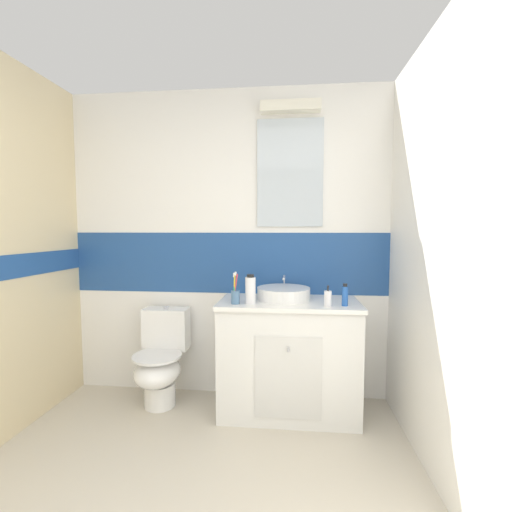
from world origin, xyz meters
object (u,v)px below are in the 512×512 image
Objects in this scene: mouthwash_bottle at (250,290)px; soap_dispenser at (328,298)px; toothbrush_cup at (235,295)px; sink_basin at (284,293)px; deodorant_spray_can at (345,295)px; toilet at (161,360)px.

soap_dispenser is at bearing -2.78° from mouthwash_bottle.
toothbrush_cup is at bearing -173.86° from mouthwash_bottle.
soap_dispenser is at bearing -33.85° from sink_basin.
deodorant_spray_can is at bearing 0.38° from toothbrush_cup.
soap_dispenser is 0.70× the size of mouthwash_bottle.
sink_basin is 1.11m from toilet.
soap_dispenser is at bearing -170.58° from deodorant_spray_can.
soap_dispenser is (0.31, -0.21, 0.01)m from sink_basin.
toothbrush_cup is at bearing 178.70° from soap_dispenser.
soap_dispenser is at bearing -7.95° from toilet.
toilet is at bearing 172.05° from soap_dispenser.
sink_basin is 0.46m from deodorant_spray_can.
sink_basin is at bearing 1.74° from toilet.
toothbrush_cup is 1.08× the size of mouthwash_bottle.
sink_basin reaches higher than deodorant_spray_can.
soap_dispenser is at bearing -1.30° from toothbrush_cup.
mouthwash_bottle is (-0.54, 0.03, 0.05)m from soap_dispenser.
sink_basin is 0.39m from toothbrush_cup.
toilet is 3.57× the size of mouthwash_bottle.
deodorant_spray_can reaches higher than soap_dispenser.
deodorant_spray_can is (0.66, -0.01, -0.03)m from mouthwash_bottle.
toothbrush_cup reaches higher than mouthwash_bottle.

